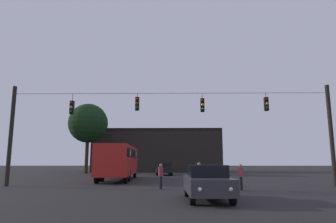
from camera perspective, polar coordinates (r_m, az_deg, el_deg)
The scene contains 10 objects.
ground_plane at distance 30.30m, azimuth 0.53°, elevation -12.74°, with size 168.00×168.00×0.00m, color black.
overhead_signal_span at distance 20.62m, azimuth 0.29°, elevation -2.85°, with size 22.54×0.44×7.00m.
city_bus at distance 27.69m, azimuth -9.37°, elevation -9.05°, with size 2.99×11.10×3.00m.
car_near_right at distance 13.56m, azimuth 7.50°, elevation -13.24°, with size 1.92×4.38×1.52m.
car_far_left at distance 36.55m, azimuth -0.82°, elevation -10.94°, with size 2.25×4.47×1.52m.
pedestrian_crossing_left at distance 18.61m, azimuth -1.41°, elevation -12.10°, with size 0.31×0.40×1.53m.
pedestrian_crossing_center at distance 18.05m, azimuth 6.00°, elevation -11.98°, with size 0.34×0.42×1.61m.
pedestrian_crossing_right at distance 18.49m, azimuth 13.87°, elevation -11.88°, with size 0.36×0.42×1.52m.
corner_building at distance 50.73m, azimuth -1.94°, elevation -7.61°, with size 20.38×9.82×6.79m.
tree_left_silhouette at distance 43.73m, azimuth -15.14°, elevation -2.23°, with size 5.57×5.57×9.82m.
Camera 1 is at (0.22, -5.75, 1.69)m, focal length 31.63 mm.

